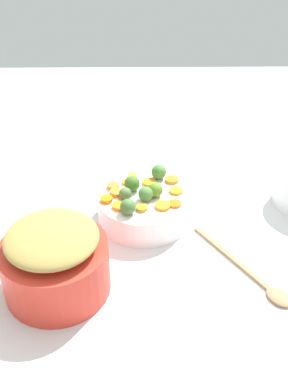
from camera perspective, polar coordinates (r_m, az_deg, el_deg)
name	(u,v)px	position (r m, az deg, el deg)	size (l,w,h in m)	color
tabletop	(149,221)	(1.25, 0.64, -3.69)	(2.40, 2.40, 0.02)	silver
serving_bowl_carrots	(144,206)	(1.23, 0.00, -1.83)	(0.25, 0.25, 0.08)	white
metal_pot	(56,268)	(1.03, -10.99, -9.32)	(0.24, 0.24, 0.12)	red
stuffing_mound	(52,238)	(0.97, -11.54, -5.67)	(0.20, 0.20, 0.05)	#AB8E47
carrot_slice_0	(127,182)	(1.25, -2.13, 1.23)	(0.03, 0.03, 0.01)	orange
carrot_slice_1	(142,208)	(1.15, -0.26, -2.02)	(0.03, 0.03, 0.01)	orange
carrot_slice_2	(120,206)	(1.16, -3.08, -1.75)	(0.04, 0.04, 0.01)	orange
carrot_slice_3	(175,204)	(1.17, 3.88, -1.50)	(0.03, 0.03, 0.01)	orange
carrot_slice_4	(176,191)	(1.22, 4.03, 0.14)	(0.04, 0.04, 0.01)	orange
carrot_slice_5	(106,199)	(1.18, -4.74, -0.93)	(0.03, 0.03, 0.01)	orange
carrot_slice_6	(132,176)	(1.27, -1.49, 1.99)	(0.03, 0.03, 0.01)	orange
carrot_slice_7	(163,206)	(1.16, 2.35, -1.75)	(0.04, 0.04, 0.01)	orange
carrot_slice_8	(147,182)	(1.25, 0.40, 1.22)	(0.04, 0.04, 0.01)	orange
carrot_slice_9	(117,192)	(1.21, -3.45, -0.04)	(0.04, 0.04, 0.01)	orange
carrot_slice_10	(172,180)	(1.26, 3.53, 1.52)	(0.04, 0.04, 0.01)	orange
carrot_slice_11	(113,186)	(1.23, -3.91, 0.76)	(0.03, 0.03, 0.01)	orange
brussels_sprout_0	(159,172)	(1.26, 1.86, 2.53)	(0.04, 0.04, 0.04)	#467F33
brussels_sprout_1	(155,189)	(1.19, 1.44, 0.39)	(0.04, 0.04, 0.04)	#5D8928
brussels_sprout_2	(146,194)	(1.17, 0.21, -0.24)	(0.04, 0.04, 0.04)	#4D833A
brussels_sprout_3	(128,207)	(1.13, -2.04, -1.86)	(0.04, 0.04, 0.04)	#437334
brussels_sprout_4	(132,184)	(1.21, -1.50, 1.07)	(0.04, 0.04, 0.04)	#447224
brussels_sprout_5	(125,194)	(1.18, -2.36, -0.22)	(0.03, 0.03, 0.03)	#547340
wooden_spoon	(257,279)	(1.10, 14.04, -10.55)	(0.29, 0.20, 0.01)	#A67D55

